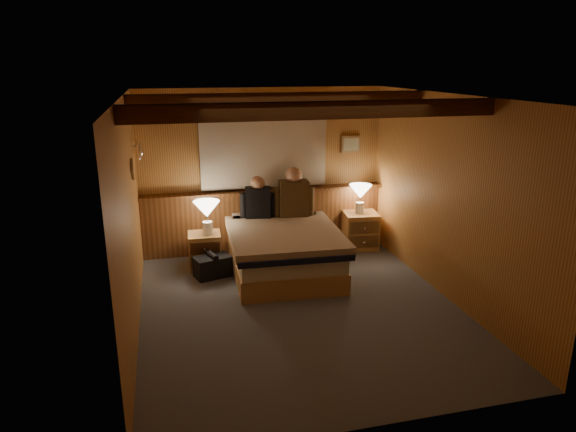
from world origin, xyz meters
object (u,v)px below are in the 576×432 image
object	(u,v)px
lamp_right	(360,193)
person_right	(294,196)
person_left	(258,200)
duffel_bag	(213,266)
bed	(283,250)
nightstand_left	(205,250)
lamp_left	(207,211)
nightstand_right	(360,230)

from	to	relation	value
lamp_right	person_right	size ratio (longest dim) A/B	0.60
person_left	person_right	distance (m)	0.51
lamp_right	duffel_bag	distance (m)	2.47
bed	nightstand_left	bearing A→B (deg)	158.43
lamp_left	person_right	size ratio (longest dim) A/B	0.64
person_right	lamp_left	bearing A→B (deg)	-169.80
bed	lamp_left	size ratio (longest dim) A/B	4.07
lamp_left	person_left	world-z (taller)	person_left
lamp_right	person_left	xyz separation A→B (m)	(-1.57, -0.08, 0.01)
nightstand_right	person_right	world-z (taller)	person_right
bed	lamp_left	world-z (taller)	lamp_left
bed	person_right	xyz separation A→B (m)	(0.28, 0.56, 0.59)
lamp_left	person_left	size ratio (longest dim) A/B	0.75
lamp_right	lamp_left	bearing A→B (deg)	-173.65
nightstand_right	duffel_bag	distance (m)	2.39
nightstand_left	bed	bearing A→B (deg)	-21.23
nightstand_left	person_right	xyz separation A→B (m)	(1.29, 0.10, 0.67)
person_left	lamp_left	bearing A→B (deg)	-157.04
nightstand_right	person_right	size ratio (longest dim) A/B	0.75
person_left	bed	bearing A→B (deg)	-60.35
duffel_bag	person_left	bearing A→B (deg)	19.02
lamp_right	nightstand_right	bearing A→B (deg)	-25.87
bed	person_left	xyz separation A→B (m)	(-0.22, 0.61, 0.54)
lamp_left	lamp_right	bearing A→B (deg)	6.35
nightstand_right	person_right	bearing A→B (deg)	-167.01
bed	lamp_right	size ratio (longest dim) A/B	4.33
nightstand_left	lamp_right	world-z (taller)	lamp_right
lamp_left	nightstand_left	bearing A→B (deg)	151.34
lamp_right	person_right	distance (m)	1.07
bed	person_right	distance (m)	0.86
bed	person_left	size ratio (longest dim) A/B	3.04
bed	nightstand_right	world-z (taller)	bed
nightstand_right	duffel_bag	bearing A→B (deg)	-159.08
nightstand_left	lamp_right	distance (m)	2.45
person_right	duffel_bag	bearing A→B (deg)	-155.05
nightstand_left	lamp_right	xyz separation A→B (m)	(2.36, 0.23, 0.62)
person_left	duffel_bag	xyz separation A→B (m)	(-0.72, -0.51, -0.72)
lamp_right	duffel_bag	world-z (taller)	lamp_right
duffel_bag	nightstand_left	bearing A→B (deg)	83.80
nightstand_right	lamp_right	xyz separation A→B (m)	(-0.02, 0.01, 0.58)
bed	lamp_right	bearing A→B (deg)	29.82
nightstand_left	person_right	distance (m)	1.46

